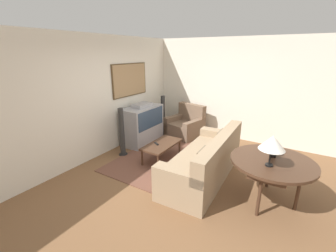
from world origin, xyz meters
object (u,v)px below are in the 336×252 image
Objects in this scene: console_table at (272,164)px; mantel_clock at (274,150)px; couch at (206,162)px; speaker_tower_left at (122,133)px; table_lamp at (272,143)px; coffee_table at (162,145)px; armchair at (185,126)px; speaker_tower_right at (163,116)px; tv at (143,124)px.

mantel_clock is (0.17, 0.03, 0.16)m from console_table.
mantel_clock is at bearing 8.61° from console_table.
speaker_tower_left is (-0.09, 2.04, 0.22)m from couch.
table_lamp reaches higher than console_table.
table_lamp reaches higher than couch.
console_table is 2.67× the size of table_lamp.
couch is 2.04× the size of speaker_tower_left.
coffee_table is at bearing -74.01° from speaker_tower_left.
armchair is (1.81, 1.38, -0.03)m from couch.
speaker_tower_left reaches higher than couch.
speaker_tower_right reaches higher than armchair.
mantel_clock is 0.18× the size of speaker_tower_left.
speaker_tower_right is (1.73, 0.00, 0.00)m from speaker_tower_left.
table_lamp reaches higher than coffee_table.
couch reaches higher than console_table.
couch is 2.21× the size of armchair.
mantel_clock is at bearing 88.13° from couch.
mantel_clock is at bearing -88.07° from speaker_tower_left.
speaker_tower_right is at bearing 0.00° from speaker_tower_left.
speaker_tower_right reaches higher than console_table.
armchair is at bearing -145.16° from couch.
couch is at bearing -39.69° from armchair.
couch is 1.22m from console_table.
table_lamp is 0.42× the size of speaker_tower_left.
speaker_tower_left and speaker_tower_right have the same top height.
mantel_clock reaches higher than armchair.
armchair is at bearing -75.21° from speaker_tower_right.
speaker_tower_left is 1.73m from speaker_tower_right.
tv is 2.26m from couch.
console_table is 6.15× the size of mantel_clock.
table_lamp is (-2.19, -2.51, 0.81)m from armchair.
armchair reaches higher than couch.
console_table is at bearing -119.29° from speaker_tower_right.
armchair is 3.24m from console_table.
coffee_table is at bearing -101.12° from couch.
tv is at bearing -112.40° from armchair.
tv is at bearing 70.56° from table_lamp.
console_table is at bearing -7.07° from table_lamp.
speaker_tower_left is (0.06, 3.20, -0.14)m from console_table.
armchair is at bearing 48.96° from table_lamp.
tv reaches higher than couch.
speaker_tower_left reaches higher than armchair.
coffee_table is 0.79× the size of console_table.
speaker_tower_left is 1.00× the size of speaker_tower_right.
tv is at bearing 174.83° from speaker_tower_right.
speaker_tower_right is (-0.17, 0.66, 0.25)m from armchair.
console_table is 3.21m from speaker_tower_left.
tv is 1.14× the size of coffee_table.
speaker_tower_right is at bearing 57.61° from table_lamp.
tv is at bearing 74.17° from console_table.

